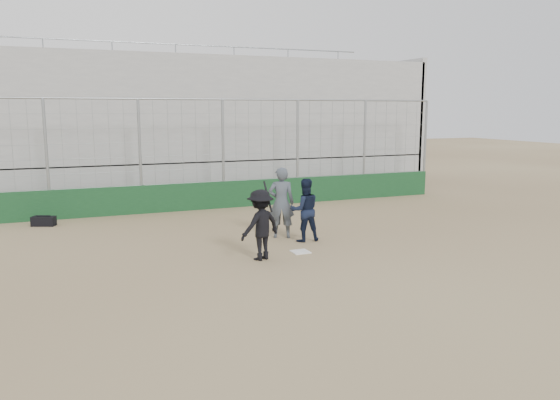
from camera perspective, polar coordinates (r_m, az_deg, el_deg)
name	(u,v)px	position (r m, az deg, el deg)	size (l,w,h in m)	color
ground	(300,252)	(14.12, 2.14, -5.47)	(90.00, 90.00, 0.00)	brown
home_plate	(300,252)	(14.12, 2.14, -5.43)	(0.44, 0.44, 0.02)	white
backstop	(224,182)	(20.41, -5.91, 1.85)	(18.10, 0.25, 4.04)	#12391C
bleachers	(192,126)	(25.04, -9.18, 7.69)	(20.25, 6.70, 6.98)	#979797
batter_at_plate	(260,225)	(13.26, -2.06, -2.60)	(1.28, 1.01, 1.89)	black
catcher_crouched	(305,221)	(15.14, 2.60, -2.15)	(0.88, 0.70, 1.19)	black
umpire	(281,206)	(15.51, 0.14, -0.65)	(0.74, 0.49, 1.83)	#434C56
equipment_bag	(44,221)	(18.77, -23.47, -2.03)	(0.78, 0.57, 0.35)	black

